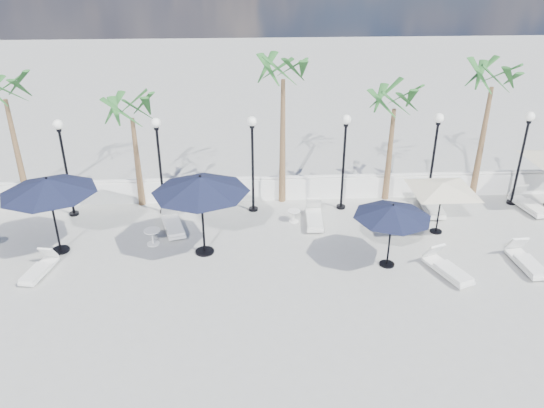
{
  "coord_description": "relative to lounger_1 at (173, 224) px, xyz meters",
  "views": [
    {
      "loc": [
        -0.33,
        -12.31,
        9.48
      ],
      "look_at": [
        0.59,
        3.95,
        1.5
      ],
      "focal_mm": 35.0,
      "sensor_mm": 36.0,
      "label": 1
    }
  ],
  "objects": [
    {
      "name": "ground",
      "position": [
        3.0,
        -5.04,
        -0.24
      ],
      "size": [
        100.0,
        100.0,
        0.0
      ],
      "primitive_type": "plane",
      "color": "#999994",
      "rests_on": "ground"
    },
    {
      "name": "balustrade",
      "position": [
        3.0,
        2.46,
        0.23
      ],
      "size": [
        26.0,
        0.3,
        1.01
      ],
      "color": "white",
      "rests_on": "ground"
    },
    {
      "name": "lamppost_1",
      "position": [
        -4.0,
        1.46,
        2.25
      ],
      "size": [
        0.36,
        0.36,
        3.84
      ],
      "color": "black",
      "rests_on": "ground"
    },
    {
      "name": "lamppost_2",
      "position": [
        -0.5,
        1.46,
        2.25
      ],
      "size": [
        0.36,
        0.36,
        3.84
      ],
      "color": "black",
      "rests_on": "ground"
    },
    {
      "name": "lamppost_3",
      "position": [
        3.0,
        1.46,
        2.25
      ],
      "size": [
        0.36,
        0.36,
        3.84
      ],
      "color": "black",
      "rests_on": "ground"
    },
    {
      "name": "lamppost_4",
      "position": [
        6.5,
        1.46,
        2.25
      ],
      "size": [
        0.36,
        0.36,
        3.84
      ],
      "color": "black",
      "rests_on": "ground"
    },
    {
      "name": "lamppost_5",
      "position": [
        10.0,
        1.46,
        2.25
      ],
      "size": [
        0.36,
        0.36,
        3.84
      ],
      "color": "black",
      "rests_on": "ground"
    },
    {
      "name": "lamppost_6",
      "position": [
        13.5,
        1.46,
        2.25
      ],
      "size": [
        0.36,
        0.36,
        3.84
      ],
      "color": "black",
      "rests_on": "ground"
    },
    {
      "name": "palm_0",
      "position": [
        -6.0,
        2.26,
        4.3
      ],
      "size": [
        2.6,
        2.6,
        5.5
      ],
      "color": "brown",
      "rests_on": "ground"
    },
    {
      "name": "palm_1",
      "position": [
        -1.5,
        2.26,
        3.52
      ],
      "size": [
        2.6,
        2.6,
        4.7
      ],
      "color": "brown",
      "rests_on": "ground"
    },
    {
      "name": "palm_2",
      "position": [
        4.2,
        2.26,
        4.88
      ],
      "size": [
        2.6,
        2.6,
        6.1
      ],
      "color": "brown",
      "rests_on": "ground"
    },
    {
      "name": "palm_3",
      "position": [
        8.5,
        2.26,
        3.71
      ],
      "size": [
        2.6,
        2.6,
        4.9
      ],
      "color": "brown",
      "rests_on": "ground"
    },
    {
      "name": "palm_4",
      "position": [
        12.2,
        2.26,
        4.49
      ],
      "size": [
        2.6,
        2.6,
        5.7
      ],
      "color": "brown",
      "rests_on": "ground"
    },
    {
      "name": "lounger_1",
      "position": [
        0.0,
        0.0,
        0.0
      ],
      "size": [
        1.1,
        1.98,
        0.71
      ],
      "rotation": [
        0.0,
        0.0,
        0.28
      ],
      "color": "white",
      "rests_on": "ground"
    },
    {
      "name": "lounger_3",
      "position": [
        -3.94,
        -2.71,
        -0.03
      ],
      "size": [
        0.84,
        1.69,
        0.61
      ],
      "rotation": [
        0.0,
        0.0,
        -0.21
      ],
      "color": "white",
      "rests_on": "ground"
    },
    {
      "name": "lounger_4",
      "position": [
        5.27,
        0.24,
        -0.0
      ],
      "size": [
        0.74,
        1.9,
        0.7
      ],
      "rotation": [
        0.0,
        0.0,
        -0.08
      ],
      "color": "white",
      "rests_on": "ground"
    },
    {
      "name": "lounger_5",
      "position": [
        10.02,
        1.05,
        0.02
      ],
      "size": [
        0.79,
        2.08,
        0.76
      ],
      "rotation": [
        0.0,
        0.0,
        -0.06
      ],
      "color": "white",
      "rests_on": "ground"
    },
    {
      "name": "lounger_6",
      "position": [
        13.91,
        0.89,
        0.01
      ],
      "size": [
        0.93,
        2.01,
        0.72
      ],
      "rotation": [
        0.0,
        0.0,
        0.16
      ],
      "color": "white",
      "rests_on": "ground"
    },
    {
      "name": "lounger_7",
      "position": [
        9.05,
        -3.47,
        -0.0
      ],
      "size": [
        1.22,
        1.95,
        0.7
      ],
      "rotation": [
        0.0,
        0.0,
        0.37
      ],
      "color": "white",
      "rests_on": "ground"
    },
    {
      "name": "lounger_8",
      "position": [
        11.78,
        -3.19,
        -0.01
      ],
      "size": [
        0.7,
        1.87,
        0.69
      ],
      "rotation": [
        0.0,
        0.0,
        0.05
      ],
      "color": "white",
      "rests_on": "ground"
    },
    {
      "name": "side_table_1",
      "position": [
        -0.59,
        -0.99,
        0.1
      ],
      "size": [
        0.58,
        0.58,
        0.56
      ],
      "color": "white",
      "rests_on": "ground"
    },
    {
      "name": "side_table_2",
      "position": [
        4.51,
        0.41,
        0.04
      ],
      "size": [
        0.48,
        0.48,
        0.47
      ],
      "color": "white",
      "rests_on": "ground"
    },
    {
      "name": "parasol_navy_left",
      "position": [
        -3.71,
        -1.28,
        2.21
      ],
      "size": [
        3.15,
        3.15,
        2.78
      ],
      "color": "black",
      "rests_on": "ground"
    },
    {
      "name": "parasol_navy_mid",
      "position": [
        1.25,
        -1.66,
        2.29
      ],
      "size": [
        3.21,
        3.21,
        2.88
      ],
      "color": "black",
      "rests_on": "ground"
    },
    {
      "name": "parasol_navy_right",
      "position": [
        7.29,
        -2.79,
        1.73
      ],
      "size": [
        2.5,
        2.5,
        2.24
      ],
      "color": "black",
      "rests_on": "ground"
    },
    {
      "name": "parasol_cream_sq_a",
      "position": [
        9.65,
        -0.7,
        1.73
      ],
      "size": [
        4.33,
        4.33,
        2.13
      ],
      "color": "black",
      "rests_on": "ground"
    }
  ]
}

